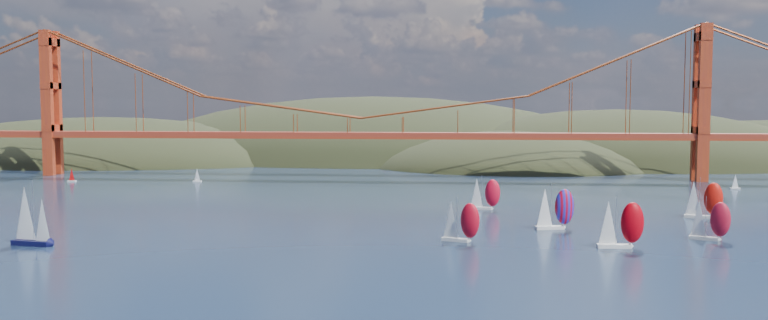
{
  "coord_description": "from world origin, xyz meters",
  "views": [
    {
      "loc": [
        35.44,
        -92.72,
        27.12
      ],
      "look_at": [
        17.1,
        90.0,
        13.37
      ],
      "focal_mm": 35.0,
      "sensor_mm": 36.0,
      "label": 1
    }
  ],
  "objects_px": {
    "racer_0": "(460,221)",
    "racer_3": "(703,199)",
    "racer_5": "(484,193)",
    "racer_rwb": "(554,208)",
    "sloop_navy": "(30,217)",
    "racer_2": "(709,219)",
    "racer_1": "(620,223)"
  },
  "relations": [
    {
      "from": "racer_0",
      "to": "racer_3",
      "type": "relative_size",
      "value": 0.91
    },
    {
      "from": "racer_5",
      "to": "racer_3",
      "type": "bearing_deg",
      "value": -5.02
    },
    {
      "from": "racer_0",
      "to": "racer_rwb",
      "type": "relative_size",
      "value": 0.89
    },
    {
      "from": "racer_0",
      "to": "racer_rwb",
      "type": "xyz_separation_m",
      "value": [
        20.35,
        16.79,
        0.5
      ]
    },
    {
      "from": "sloop_navy",
      "to": "racer_2",
      "type": "bearing_deg",
      "value": 16.85
    },
    {
      "from": "sloop_navy",
      "to": "racer_3",
      "type": "bearing_deg",
      "value": 27.84
    },
    {
      "from": "racer_1",
      "to": "racer_5",
      "type": "relative_size",
      "value": 1.11
    },
    {
      "from": "sloop_navy",
      "to": "racer_rwb",
      "type": "bearing_deg",
      "value": 24.45
    },
    {
      "from": "sloop_navy",
      "to": "racer_0",
      "type": "bearing_deg",
      "value": 17.07
    },
    {
      "from": "racer_1",
      "to": "sloop_navy",
      "type": "bearing_deg",
      "value": -178.41
    },
    {
      "from": "sloop_navy",
      "to": "racer_3",
      "type": "relative_size",
      "value": 1.29
    },
    {
      "from": "racer_1",
      "to": "racer_rwb",
      "type": "xyz_separation_m",
      "value": [
        -9.6,
        20.35,
        0.01
      ]
    },
    {
      "from": "sloop_navy",
      "to": "racer_1",
      "type": "xyz_separation_m",
      "value": [
        112.16,
        8.43,
        -0.87
      ]
    },
    {
      "from": "racer_5",
      "to": "racer_2",
      "type": "bearing_deg",
      "value": -36.67
    },
    {
      "from": "sloop_navy",
      "to": "racer_2",
      "type": "relative_size",
      "value": 1.43
    },
    {
      "from": "racer_1",
      "to": "racer_5",
      "type": "bearing_deg",
      "value": 112.92
    },
    {
      "from": "racer_3",
      "to": "racer_rwb",
      "type": "relative_size",
      "value": 0.98
    },
    {
      "from": "racer_0",
      "to": "racer_rwb",
      "type": "distance_m",
      "value": 26.39
    },
    {
      "from": "racer_2",
      "to": "racer_0",
      "type": "bearing_deg",
      "value": -149.55
    },
    {
      "from": "racer_0",
      "to": "racer_rwb",
      "type": "height_order",
      "value": "racer_rwb"
    },
    {
      "from": "racer_0",
      "to": "racer_5",
      "type": "relative_size",
      "value": 0.99
    },
    {
      "from": "racer_0",
      "to": "racer_3",
      "type": "distance_m",
      "value": 68.0
    },
    {
      "from": "racer_3",
      "to": "racer_5",
      "type": "distance_m",
      "value": 52.11
    },
    {
      "from": "racer_0",
      "to": "sloop_navy",
      "type": "bearing_deg",
      "value": -151.09
    },
    {
      "from": "racer_1",
      "to": "racer_3",
      "type": "distance_m",
      "value": 48.46
    },
    {
      "from": "racer_2",
      "to": "racer_rwb",
      "type": "bearing_deg",
      "value": -176.38
    },
    {
      "from": "racer_0",
      "to": "racer_2",
      "type": "bearing_deg",
      "value": 28.32
    },
    {
      "from": "sloop_navy",
      "to": "racer_0",
      "type": "xyz_separation_m",
      "value": [
        82.21,
        12.0,
        -1.36
      ]
    },
    {
      "from": "racer_0",
      "to": "racer_1",
      "type": "relative_size",
      "value": 0.9
    },
    {
      "from": "racer_5",
      "to": "sloop_navy",
      "type": "bearing_deg",
      "value": -141.38
    },
    {
      "from": "racer_1",
      "to": "racer_rwb",
      "type": "distance_m",
      "value": 22.5
    },
    {
      "from": "racer_5",
      "to": "racer_rwb",
      "type": "distance_m",
      "value": 32.23
    }
  ]
}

